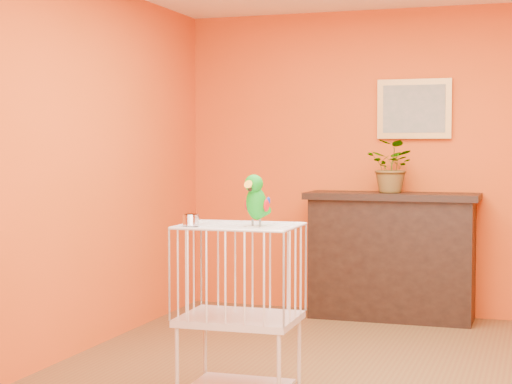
% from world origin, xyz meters
% --- Properties ---
extents(ground, '(4.50, 4.50, 0.00)m').
position_xyz_m(ground, '(0.00, 0.00, 0.00)').
color(ground, brown).
rests_on(ground, ground).
extents(room_shell, '(4.50, 4.50, 4.50)m').
position_xyz_m(room_shell, '(0.00, 0.00, 1.58)').
color(room_shell, '#DF4E15').
rests_on(room_shell, ground).
extents(console_cabinet, '(1.42, 0.51, 1.05)m').
position_xyz_m(console_cabinet, '(-0.15, 2.00, 0.53)').
color(console_cabinet, black).
rests_on(console_cabinet, ground).
extents(potted_plant, '(0.53, 0.55, 0.34)m').
position_xyz_m(potted_plant, '(-0.14, 2.02, 1.22)').
color(potted_plant, '#26722D').
rests_on(potted_plant, console_cabinet).
extents(framed_picture, '(0.62, 0.04, 0.50)m').
position_xyz_m(framed_picture, '(0.00, 2.22, 1.75)').
color(framed_picture, '#BE8C43').
rests_on(framed_picture, room_shell).
extents(birdcage, '(0.66, 0.51, 0.99)m').
position_xyz_m(birdcage, '(-0.57, -0.57, 0.52)').
color(birdcage, beige).
rests_on(birdcage, ground).
extents(feed_cup, '(0.09, 0.09, 0.06)m').
position_xyz_m(feed_cup, '(-0.80, -0.73, 1.03)').
color(feed_cup, silver).
rests_on(feed_cup, birdcage).
extents(parrot, '(0.14, 0.26, 0.29)m').
position_xyz_m(parrot, '(-0.46, -0.60, 1.14)').
color(parrot, '#59544C').
rests_on(parrot, birdcage).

